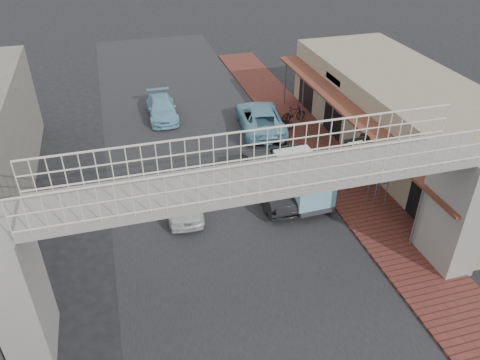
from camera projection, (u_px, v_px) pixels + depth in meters
ground at (231, 230)px, 20.30m from camera, size 120.00×120.00×0.00m
road_strip at (231, 230)px, 20.30m from camera, size 10.00×60.00×0.01m
sidewalk at (337, 172)px, 24.19m from camera, size 3.00×40.00×0.10m
shophouse_row at (410, 120)px, 24.95m from camera, size 7.20×18.00×4.00m
footbridge at (261, 229)px, 15.35m from camera, size 16.40×2.40×6.34m
white_hatchback at (183, 198)px, 21.20m from camera, size 1.86×4.01×1.33m
dark_sedan at (273, 179)px, 22.22m from camera, size 1.73×4.93×1.62m
angkot_curb at (260, 118)px, 28.06m from camera, size 3.15×5.61×1.48m
angkot_far at (162, 108)px, 29.56m from camera, size 1.81×4.27×1.23m
angkot_van at (301, 175)px, 21.75m from camera, size 1.97×4.08×1.97m
motorcycle_near at (280, 122)px, 28.02m from camera, size 1.73×1.17×0.86m
motorcycle_far at (294, 114)px, 28.90m from camera, size 1.68×0.69×0.98m
street_clock at (384, 155)px, 20.30m from camera, size 0.78×0.63×3.18m
arrow_sign at (368, 144)px, 21.57m from camera, size 1.75×1.12×2.99m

